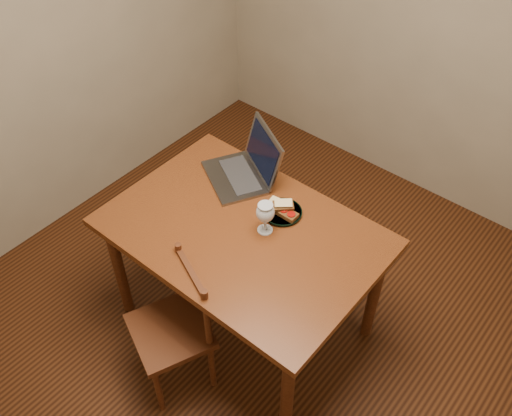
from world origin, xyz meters
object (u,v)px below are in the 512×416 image
Objects in this scene: milk_glass at (265,218)px; table at (243,242)px; chair at (173,324)px; laptop at (248,165)px; plate at (282,212)px.

table is at bearing -141.99° from milk_glass.
milk_glass is at bearing 98.59° from chair.
chair is 0.89m from laptop.
plate is 0.16m from milk_glass.
laptop is (-0.19, 0.78, 0.38)m from chair.
table is 2.73× the size of laptop.
table is 0.51m from chair.
table is at bearing -23.89° from laptop.
laptop is at bearing 126.98° from table.
plate is (0.13, 0.67, 0.32)m from chair.
milk_glass reaches higher than table.
table is 0.20m from milk_glass.
plate is at bearing 69.69° from table.
plate is (0.08, 0.21, 0.09)m from table.
plate is 0.41× the size of laptop.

